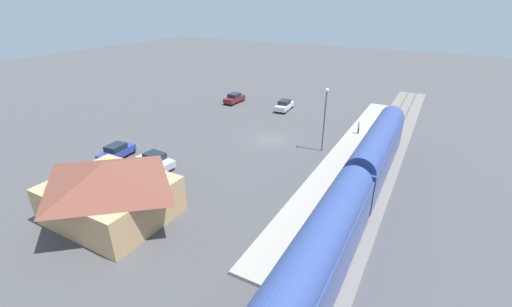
{
  "coord_description": "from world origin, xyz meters",
  "views": [
    {
      "loc": [
        -18.34,
        37.19,
        17.04
      ],
      "look_at": [
        -1.55,
        6.74,
        1.0
      ],
      "focal_mm": 23.52,
      "sensor_mm": 36.0,
      "label": 1
    }
  ],
  "objects_px": {
    "sedan_white": "(284,105)",
    "station_building": "(109,189)",
    "light_pole_near_platform": "(325,113)",
    "pedestrian_on_platform": "(359,127)",
    "sedan_silver": "(155,160)",
    "sedan_maroon": "(234,98)",
    "sedan_blue": "(116,152)"
  },
  "relations": [
    {
      "from": "sedan_white",
      "to": "sedan_silver",
      "type": "xyz_separation_m",
      "value": [
        3.69,
        26.15,
        0.0
      ]
    },
    {
      "from": "sedan_blue",
      "to": "sedan_maroon",
      "type": "xyz_separation_m",
      "value": [
        0.36,
        -26.37,
        0.0
      ]
    },
    {
      "from": "pedestrian_on_platform",
      "to": "sedan_blue",
      "type": "distance_m",
      "value": 31.17
    },
    {
      "from": "station_building",
      "to": "sedan_maroon",
      "type": "relative_size",
      "value": 2.26
    },
    {
      "from": "sedan_silver",
      "to": "sedan_maroon",
      "type": "xyz_separation_m",
      "value": [
        6.04,
        -25.94,
        0.0
      ]
    },
    {
      "from": "station_building",
      "to": "light_pole_near_platform",
      "type": "distance_m",
      "value": 24.64
    },
    {
      "from": "sedan_blue",
      "to": "sedan_silver",
      "type": "bearing_deg",
      "value": -175.61
    },
    {
      "from": "sedan_white",
      "to": "light_pole_near_platform",
      "type": "height_order",
      "value": "light_pole_near_platform"
    },
    {
      "from": "sedan_silver",
      "to": "sedan_maroon",
      "type": "bearing_deg",
      "value": -76.89
    },
    {
      "from": "sedan_white",
      "to": "light_pole_near_platform",
      "type": "relative_size",
      "value": 0.59
    },
    {
      "from": "sedan_silver",
      "to": "sedan_blue",
      "type": "bearing_deg",
      "value": 4.39
    },
    {
      "from": "sedan_silver",
      "to": "light_pole_near_platform",
      "type": "bearing_deg",
      "value": -137.73
    },
    {
      "from": "pedestrian_on_platform",
      "to": "light_pole_near_platform",
      "type": "distance_m",
      "value": 8.56
    },
    {
      "from": "station_building",
      "to": "sedan_maroon",
      "type": "xyz_separation_m",
      "value": [
        9.48,
        -34.46,
        -1.8
      ]
    },
    {
      "from": "sedan_maroon",
      "to": "light_pole_near_platform",
      "type": "height_order",
      "value": "light_pole_near_platform"
    },
    {
      "from": "pedestrian_on_platform",
      "to": "sedan_maroon",
      "type": "bearing_deg",
      "value": -12.89
    },
    {
      "from": "sedan_white",
      "to": "station_building",
      "type": "bearing_deg",
      "value": 89.59
    },
    {
      "from": "sedan_blue",
      "to": "sedan_maroon",
      "type": "bearing_deg",
      "value": -89.21
    },
    {
      "from": "light_pole_near_platform",
      "to": "pedestrian_on_platform",
      "type": "bearing_deg",
      "value": -110.26
    },
    {
      "from": "sedan_blue",
      "to": "sedan_silver",
      "type": "distance_m",
      "value": 5.69
    },
    {
      "from": "sedan_blue",
      "to": "station_building",
      "type": "bearing_deg",
      "value": 138.41
    },
    {
      "from": "sedan_maroon",
      "to": "light_pole_near_platform",
      "type": "bearing_deg",
      "value": 148.6
    },
    {
      "from": "station_building",
      "to": "sedan_silver",
      "type": "height_order",
      "value": "station_building"
    },
    {
      "from": "pedestrian_on_platform",
      "to": "light_pole_near_platform",
      "type": "bearing_deg",
      "value": 69.74
    },
    {
      "from": "light_pole_near_platform",
      "to": "station_building",
      "type": "bearing_deg",
      "value": 62.85
    },
    {
      "from": "pedestrian_on_platform",
      "to": "sedan_blue",
      "type": "bearing_deg",
      "value": 42.42
    },
    {
      "from": "station_building",
      "to": "sedan_white",
      "type": "bearing_deg",
      "value": -90.41
    },
    {
      "from": "sedan_silver",
      "to": "sedan_maroon",
      "type": "relative_size",
      "value": 1.01
    },
    {
      "from": "sedan_silver",
      "to": "light_pole_near_platform",
      "type": "distance_m",
      "value": 20.19
    },
    {
      "from": "pedestrian_on_platform",
      "to": "sedan_maroon",
      "type": "relative_size",
      "value": 0.37
    },
    {
      "from": "sedan_white",
      "to": "sedan_maroon",
      "type": "bearing_deg",
      "value": 1.25
    },
    {
      "from": "pedestrian_on_platform",
      "to": "sedan_white",
      "type": "xyz_separation_m",
      "value": [
        13.64,
        -5.56,
        -0.4
      ]
    }
  ]
}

